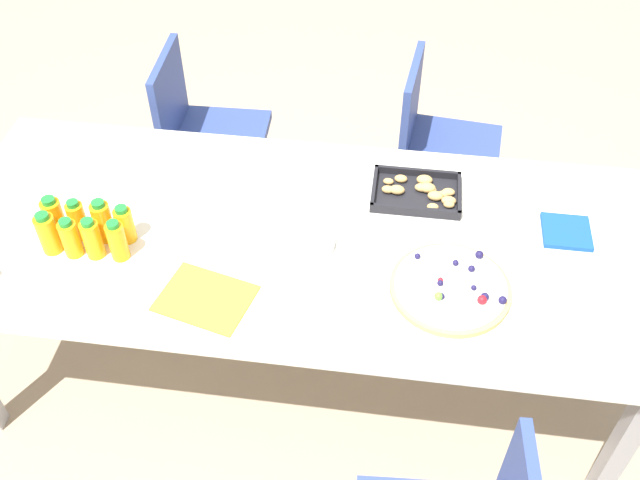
{
  "coord_description": "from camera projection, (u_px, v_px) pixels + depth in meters",
  "views": [
    {
      "loc": [
        0.29,
        -1.59,
        2.33
      ],
      "look_at": [
        0.08,
        -0.04,
        0.74
      ],
      "focal_mm": 40.44,
      "sensor_mm": 36.0,
      "label": 1
    }
  ],
  "objects": [
    {
      "name": "ground_plane",
      "position": [
        300.0,
        366.0,
        2.79
      ],
      "size": [
        12.0,
        12.0,
        0.0
      ],
      "primitive_type": "plane",
      "color": "tan"
    },
    {
      "name": "party_table",
      "position": [
        296.0,
        246.0,
        2.32
      ],
      "size": [
        2.26,
        0.94,
        0.72
      ],
      "color": "silver",
      "rests_on": "ground_plane"
    },
    {
      "name": "chair_far_right",
      "position": [
        435.0,
        138.0,
        2.99
      ],
      "size": [
        0.44,
        0.44,
        0.83
      ],
      "rotation": [
        0.0,
        0.0,
        -1.67
      ],
      "color": "#33478C",
      "rests_on": "ground_plane"
    },
    {
      "name": "chair_far_left",
      "position": [
        201.0,
        128.0,
        3.04
      ],
      "size": [
        0.41,
        0.41,
        0.83
      ],
      "rotation": [
        0.0,
        0.0,
        -1.54
      ],
      "color": "#33478C",
      "rests_on": "ground_plane"
    },
    {
      "name": "juice_bottle_0",
      "position": [
        48.0,
        233.0,
        2.18
      ],
      "size": [
        0.06,
        0.06,
        0.15
      ],
      "color": "#FAAD14",
      "rests_on": "party_table"
    },
    {
      "name": "juice_bottle_1",
      "position": [
        70.0,
        238.0,
        2.17
      ],
      "size": [
        0.06,
        0.06,
        0.14
      ],
      "color": "#FAAC14",
      "rests_on": "party_table"
    },
    {
      "name": "juice_bottle_2",
      "position": [
        92.0,
        239.0,
        2.17
      ],
      "size": [
        0.06,
        0.06,
        0.14
      ],
      "color": "#FAAC14",
      "rests_on": "party_table"
    },
    {
      "name": "juice_bottle_3",
      "position": [
        117.0,
        241.0,
        2.16
      ],
      "size": [
        0.06,
        0.06,
        0.14
      ],
      "color": "#F9AC14",
      "rests_on": "party_table"
    },
    {
      "name": "juice_bottle_4",
      "position": [
        54.0,
        218.0,
        2.23
      ],
      "size": [
        0.06,
        0.06,
        0.15
      ],
      "color": "#FAAC14",
      "rests_on": "party_table"
    },
    {
      "name": "juice_bottle_5",
      "position": [
        78.0,
        220.0,
        2.22
      ],
      "size": [
        0.05,
        0.05,
        0.14
      ],
      "color": "#F9AD14",
      "rests_on": "party_table"
    },
    {
      "name": "juice_bottle_6",
      "position": [
        103.0,
        221.0,
        2.21
      ],
      "size": [
        0.06,
        0.06,
        0.15
      ],
      "color": "#FAAC14",
      "rests_on": "party_table"
    },
    {
      "name": "juice_bottle_7",
      "position": [
        125.0,
        224.0,
        2.22
      ],
      "size": [
        0.06,
        0.06,
        0.13
      ],
      "color": "#FAAE14",
      "rests_on": "party_table"
    },
    {
      "name": "fruit_pizza",
      "position": [
        451.0,
        288.0,
        2.1
      ],
      "size": [
        0.35,
        0.35,
        0.05
      ],
      "color": "tan",
      "rests_on": "party_table"
    },
    {
      "name": "snack_tray",
      "position": [
        419.0,
        192.0,
        2.39
      ],
      "size": [
        0.29,
        0.21,
        0.04
      ],
      "color": "black",
      "rests_on": "party_table"
    },
    {
      "name": "plate_stack",
      "position": [
        306.0,
        242.0,
        2.24
      ],
      "size": [
        0.18,
        0.18,
        0.02
      ],
      "color": "silver",
      "rests_on": "party_table"
    },
    {
      "name": "napkin_stack",
      "position": [
        566.0,
        232.0,
        2.27
      ],
      "size": [
        0.15,
        0.15,
        0.02
      ],
      "primitive_type": "cube",
      "color": "#194CA5",
      "rests_on": "party_table"
    },
    {
      "name": "paper_folder",
      "position": [
        205.0,
        298.0,
        2.09
      ],
      "size": [
        0.3,
        0.26,
        0.01
      ],
      "primitive_type": "cube",
      "rotation": [
        0.0,
        0.0,
        -0.25
      ],
      "color": "yellow",
      "rests_on": "party_table"
    }
  ]
}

